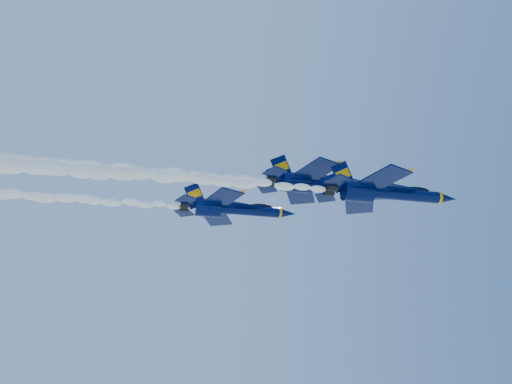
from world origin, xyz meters
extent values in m
cylinder|color=#020B37|center=(17.45, -14.15, 148.04)|extent=(9.50, 1.58, 1.58)
ellipsoid|color=#020B37|center=(10.80, -14.15, 147.99)|extent=(1.65, 2.85, 6.75)
cone|color=#020B37|center=(23.57, -14.15, 148.04)|extent=(2.74, 1.58, 1.58)
cylinder|color=#FD9E05|center=(22.31, -14.15, 148.04)|extent=(0.37, 1.65, 1.65)
ellipsoid|color=black|center=(19.25, -14.15, 148.83)|extent=(3.80, 1.23, 1.04)
cube|color=#FD9E05|center=(19.25, -14.15, 148.52)|extent=(4.43, 1.06, 0.19)
cube|color=#020B37|center=(12.70, -18.37, 148.04)|extent=(5.66, 6.71, 0.19)
cube|color=#020B37|center=(12.70, -9.93, 148.04)|extent=(5.66, 6.71, 0.19)
cube|color=#FD9E05|center=(14.18, -18.37, 148.15)|extent=(2.55, 5.29, 0.11)
cube|color=#FD9E05|center=(14.18, -9.93, 148.15)|extent=(2.55, 5.29, 0.11)
cube|color=#020B37|center=(8.48, -15.26, 149.62)|extent=(3.44, 1.09, 3.70)
cube|color=#020B37|center=(8.48, -13.05, 149.62)|extent=(3.44, 1.09, 3.70)
cylinder|color=black|center=(7.11, -14.84, 147.94)|extent=(1.27, 1.16, 1.16)
cylinder|color=black|center=(7.11, -13.47, 147.94)|extent=(1.27, 1.16, 1.16)
cube|color=#FD9E05|center=(14.29, -14.15, 148.87)|extent=(11.61, 0.37, 0.08)
ellipsoid|color=white|center=(-13.45, -14.15, 147.70)|extent=(40.07, 2.06, 1.85)
cylinder|color=#020B37|center=(12.18, -4.74, 153.43)|extent=(10.04, 1.67, 1.67)
ellipsoid|color=#020B37|center=(5.15, -4.74, 153.38)|extent=(1.74, 3.01, 7.14)
cone|color=#020B37|center=(18.65, -4.74, 153.43)|extent=(2.90, 1.67, 1.67)
cylinder|color=#FD9E05|center=(17.31, -4.74, 153.43)|extent=(0.39, 1.74, 1.74)
ellipsoid|color=black|center=(14.07, -4.74, 154.27)|extent=(4.02, 1.31, 1.10)
cube|color=#FD9E05|center=(14.07, -4.74, 153.93)|extent=(4.69, 1.12, 0.20)
cube|color=#020B37|center=(7.16, -9.20, 153.43)|extent=(5.98, 7.09, 0.20)
cube|color=#020B37|center=(7.16, -0.28, 153.43)|extent=(5.98, 7.09, 0.20)
cube|color=#FD9E05|center=(8.72, -9.20, 153.54)|extent=(2.69, 5.59, 0.11)
cube|color=#FD9E05|center=(8.72, -0.28, 153.54)|extent=(2.69, 5.59, 0.11)
cube|color=#020B37|center=(2.69, -5.91, 155.11)|extent=(3.63, 1.15, 3.91)
cube|color=#020B37|center=(2.69, -3.57, 155.11)|extent=(3.63, 1.15, 3.91)
cylinder|color=black|center=(1.24, -5.47, 153.32)|extent=(1.34, 1.23, 1.23)
cylinder|color=black|center=(1.24, -4.02, 153.32)|extent=(1.34, 1.23, 1.23)
cube|color=#FD9E05|center=(8.83, -4.74, 154.30)|extent=(12.27, 0.39, 0.09)
ellipsoid|color=white|center=(-19.35, -4.74, 153.08)|extent=(40.07, 2.18, 1.96)
cylinder|color=#020B37|center=(0.26, 6.71, 153.23)|extent=(10.10, 1.68, 1.68)
ellipsoid|color=#020B37|center=(-6.81, 6.71, 153.18)|extent=(1.75, 3.03, 7.18)
cone|color=#020B37|center=(6.77, 6.71, 153.23)|extent=(2.92, 1.68, 1.68)
cylinder|color=#FD9E05|center=(5.42, 6.71, 153.23)|extent=(0.39, 1.75, 1.75)
ellipsoid|color=black|center=(2.17, 6.71, 154.08)|extent=(4.04, 1.31, 1.11)
cube|color=#FD9E05|center=(2.17, 6.71, 153.74)|extent=(4.71, 1.12, 0.20)
cube|color=#020B37|center=(-4.79, 2.22, 153.23)|extent=(6.02, 7.13, 0.20)
cube|color=#020B37|center=(-4.79, 11.20, 153.23)|extent=(6.02, 7.13, 0.20)
cube|color=#FD9E05|center=(-3.22, 2.22, 153.35)|extent=(2.71, 5.62, 0.11)
cube|color=#FD9E05|center=(-3.22, 11.20, 153.35)|extent=(2.71, 5.62, 0.11)
cube|color=#020B37|center=(-9.28, 5.53, 154.92)|extent=(3.66, 1.16, 3.94)
cube|color=#020B37|center=(-9.28, 7.89, 154.92)|extent=(3.66, 1.16, 3.94)
cylinder|color=black|center=(-10.74, 5.98, 153.12)|extent=(1.35, 1.23, 1.23)
cylinder|color=black|center=(-10.74, 7.44, 153.12)|extent=(1.35, 1.23, 1.23)
cube|color=#FD9E05|center=(-3.11, 6.71, 154.11)|extent=(12.35, 0.39, 0.09)
ellipsoid|color=white|center=(-31.34, 6.71, 152.88)|extent=(40.07, 2.19, 1.97)
camera|label=1|loc=(-13.28, -69.23, 119.79)|focal=35.00mm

